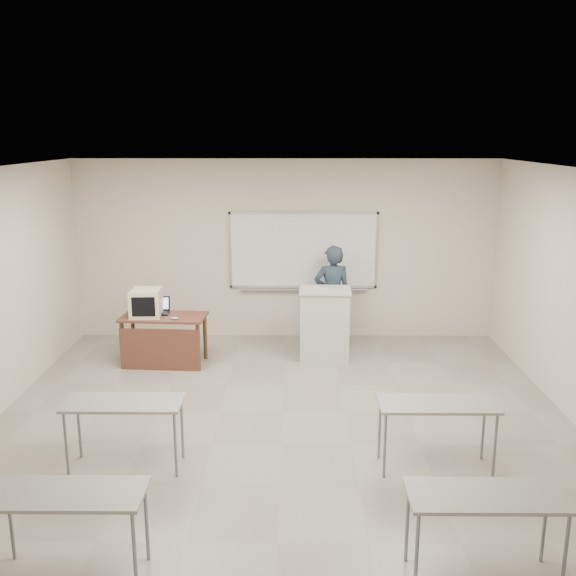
{
  "coord_description": "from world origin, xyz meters",
  "views": [
    {
      "loc": [
        0.13,
        -6.57,
        3.38
      ],
      "look_at": [
        0.06,
        2.2,
        1.28
      ],
      "focal_mm": 40.0,
      "sensor_mm": 36.0,
      "label": 1
    }
  ],
  "objects_px": {
    "instructor_desk": "(163,333)",
    "mouse": "(175,318)",
    "whiteboard": "(303,251)",
    "keyboard": "(315,287)",
    "crt_monitor": "(146,303)",
    "laptop": "(159,309)",
    "presenter": "(332,295)",
    "podium": "(325,323)"
  },
  "relations": [
    {
      "from": "whiteboard",
      "to": "laptop",
      "type": "relative_size",
      "value": 7.84
    },
    {
      "from": "laptop",
      "to": "mouse",
      "type": "relative_size",
      "value": 2.95
    },
    {
      "from": "whiteboard",
      "to": "crt_monitor",
      "type": "xyz_separation_m",
      "value": [
        -2.35,
        -1.36,
        -0.53
      ]
    },
    {
      "from": "crt_monitor",
      "to": "whiteboard",
      "type": "bearing_deg",
      "value": 27.73
    },
    {
      "from": "whiteboard",
      "to": "mouse",
      "type": "distance_m",
      "value": 2.56
    },
    {
      "from": "instructor_desk",
      "to": "mouse",
      "type": "distance_m",
      "value": 0.34
    },
    {
      "from": "laptop",
      "to": "mouse",
      "type": "height_order",
      "value": "laptop"
    },
    {
      "from": "instructor_desk",
      "to": "whiteboard",
      "type": "bearing_deg",
      "value": 38.98
    },
    {
      "from": "whiteboard",
      "to": "crt_monitor",
      "type": "relative_size",
      "value": 5.04
    },
    {
      "from": "podium",
      "to": "mouse",
      "type": "relative_size",
      "value": 10.23
    },
    {
      "from": "whiteboard",
      "to": "instructor_desk",
      "type": "distance_m",
      "value": 2.74
    },
    {
      "from": "crt_monitor",
      "to": "laptop",
      "type": "bearing_deg",
      "value": 41.82
    },
    {
      "from": "laptop",
      "to": "instructor_desk",
      "type": "bearing_deg",
      "value": -71.49
    },
    {
      "from": "laptop",
      "to": "keyboard",
      "type": "relative_size",
      "value": 0.73
    },
    {
      "from": "instructor_desk",
      "to": "crt_monitor",
      "type": "xyz_separation_m",
      "value": [
        -0.25,
        0.12,
        0.44
      ]
    },
    {
      "from": "whiteboard",
      "to": "presenter",
      "type": "relative_size",
      "value": 1.5
    },
    {
      "from": "instructor_desk",
      "to": "presenter",
      "type": "distance_m",
      "value": 2.81
    },
    {
      "from": "crt_monitor",
      "to": "laptop",
      "type": "xyz_separation_m",
      "value": [
        0.15,
        0.15,
        -0.14
      ]
    },
    {
      "from": "whiteboard",
      "to": "instructor_desk",
      "type": "bearing_deg",
      "value": -144.9
    },
    {
      "from": "whiteboard",
      "to": "keyboard",
      "type": "xyz_separation_m",
      "value": [
        0.16,
        -1.01,
        -0.37
      ]
    },
    {
      "from": "laptop",
      "to": "keyboard",
      "type": "height_order",
      "value": "keyboard"
    },
    {
      "from": "whiteboard",
      "to": "keyboard",
      "type": "distance_m",
      "value": 1.08
    },
    {
      "from": "podium",
      "to": "whiteboard",
      "type": "bearing_deg",
      "value": 108.13
    },
    {
      "from": "crt_monitor",
      "to": "presenter",
      "type": "height_order",
      "value": "presenter"
    },
    {
      "from": "instructor_desk",
      "to": "mouse",
      "type": "bearing_deg",
      "value": -20.78
    },
    {
      "from": "crt_monitor",
      "to": "instructor_desk",
      "type": "bearing_deg",
      "value": -27.41
    },
    {
      "from": "whiteboard",
      "to": "laptop",
      "type": "xyz_separation_m",
      "value": [
        -2.2,
        -1.21,
        -0.67
      ]
    },
    {
      "from": "podium",
      "to": "presenter",
      "type": "bearing_deg",
      "value": 79.3
    },
    {
      "from": "podium",
      "to": "presenter",
      "type": "xyz_separation_m",
      "value": [
        0.16,
        0.7,
        0.27
      ]
    },
    {
      "from": "crt_monitor",
      "to": "keyboard",
      "type": "distance_m",
      "value": 2.54
    },
    {
      "from": "instructor_desk",
      "to": "crt_monitor",
      "type": "height_order",
      "value": "crt_monitor"
    },
    {
      "from": "keyboard",
      "to": "laptop",
      "type": "bearing_deg",
      "value": -155.71
    },
    {
      "from": "instructor_desk",
      "to": "presenter",
      "type": "bearing_deg",
      "value": 26.78
    },
    {
      "from": "instructor_desk",
      "to": "mouse",
      "type": "relative_size",
      "value": 11.61
    },
    {
      "from": "crt_monitor",
      "to": "presenter",
      "type": "distance_m",
      "value": 2.99
    },
    {
      "from": "presenter",
      "to": "podium",
      "type": "bearing_deg",
      "value": 71.04
    },
    {
      "from": "instructor_desk",
      "to": "keyboard",
      "type": "xyz_separation_m",
      "value": [
        2.26,
        0.47,
        0.6
      ]
    },
    {
      "from": "laptop",
      "to": "presenter",
      "type": "distance_m",
      "value": 2.79
    },
    {
      "from": "whiteboard",
      "to": "podium",
      "type": "bearing_deg",
      "value": -73.84
    },
    {
      "from": "mouse",
      "to": "whiteboard",
      "type": "bearing_deg",
      "value": 20.58
    },
    {
      "from": "whiteboard",
      "to": "keyboard",
      "type": "bearing_deg",
      "value": -80.71
    },
    {
      "from": "whiteboard",
      "to": "instructor_desk",
      "type": "relative_size",
      "value": 1.99
    }
  ]
}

